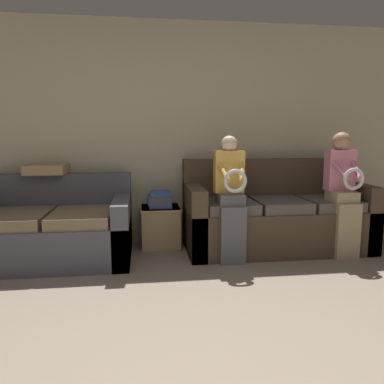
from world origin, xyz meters
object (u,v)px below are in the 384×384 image
Objects in this scene: couch_main at (275,217)px; couch_side at (54,230)px; child_left_seated at (231,193)px; throw_pillow at (47,169)px; child_right_seated at (343,188)px; book_stack at (160,200)px; side_shelf at (161,226)px.

couch_main is 2.37m from couch_side.
child_left_seated is at bearing -149.30° from couch_main.
throw_pillow is (-0.12, 0.35, 0.59)m from couch_side.
child_right_seated is 1.97m from book_stack.
child_left_seated reaches higher than throw_pillow.
child_right_seated reaches higher than side_shelf.
couch_side is 5.07× the size of book_stack.
child_right_seated is at bearing -17.52° from side_shelf.
child_right_seated is 3.15m from throw_pillow.
side_shelf is 1.39m from throw_pillow.
child_left_seated reaches higher than book_stack.
child_right_seated is at bearing 0.29° from child_left_seated.
couch_main reaches higher than couch_side.
child_right_seated is at bearing -17.73° from book_stack.
throw_pillow is (-1.22, 0.03, 0.66)m from side_shelf.
child_left_seated is 0.97× the size of child_right_seated.
couch_main is at bearing 30.70° from child_left_seated.
child_left_seated is 1.00m from side_shelf.
child_left_seated is 2.00m from throw_pillow.
side_shelf is 1.50× the size of book_stack.
throw_pillow is at bearing 109.16° from couch_side.
couch_main is 2.56m from throw_pillow.
book_stack is at bearing -0.90° from throw_pillow.
side_shelf is at bearing -63.46° from book_stack.
book_stack is at bearing 138.23° from child_left_seated.
child_right_seated reaches higher than couch_side.
child_right_seated is (1.19, 0.01, 0.03)m from child_left_seated.
throw_pillow is (-3.08, 0.62, 0.18)m from child_right_seated.
child_left_seated reaches higher than couch_side.
book_stack is at bearing 16.86° from couch_side.
child_right_seated reaches higher than throw_pillow.
couch_side is at bearing -178.02° from couch_main.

